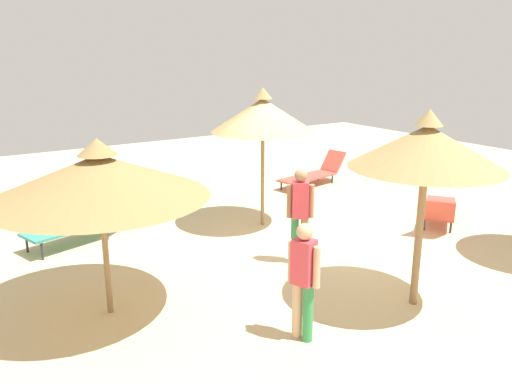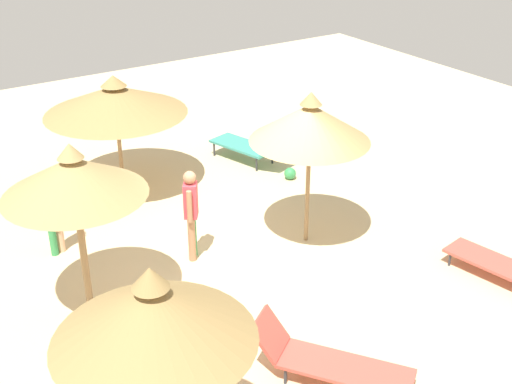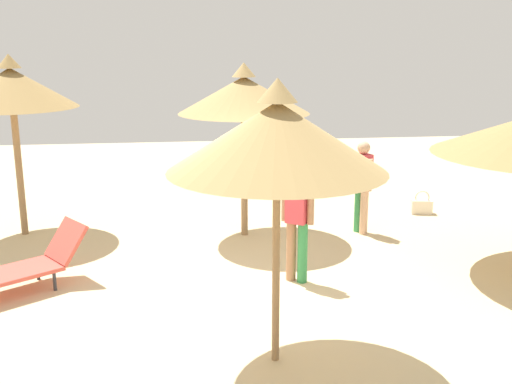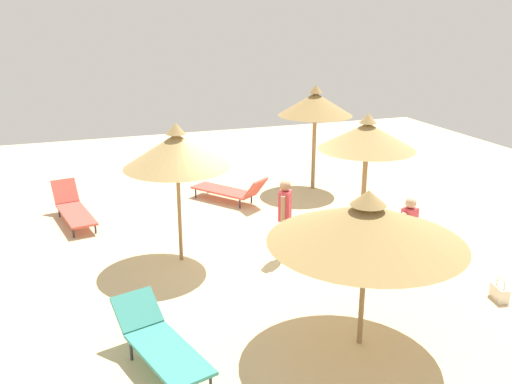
% 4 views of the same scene
% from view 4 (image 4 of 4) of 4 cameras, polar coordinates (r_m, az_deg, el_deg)
% --- Properties ---
extents(ground, '(24.00, 24.00, 0.10)m').
position_cam_4_polar(ground, '(11.93, -1.28, -6.05)').
color(ground, beige).
extents(parasol_umbrella_center, '(2.85, 2.85, 2.43)m').
position_cam_4_polar(parasol_umbrella_center, '(8.10, 11.18, -3.14)').
color(parasol_umbrella_center, olive).
rests_on(parasol_umbrella_center, ground).
extents(parasol_umbrella_near_left, '(2.06, 2.06, 2.80)m').
position_cam_4_polar(parasol_umbrella_near_left, '(10.80, -8.04, 4.18)').
color(parasol_umbrella_near_left, olive).
rests_on(parasol_umbrella_near_left, ground).
extents(parasol_umbrella_near_right, '(2.02, 2.02, 2.90)m').
position_cam_4_polar(parasol_umbrella_near_right, '(15.44, 6.03, 8.82)').
color(parasol_umbrella_near_right, olive).
rests_on(parasol_umbrella_near_right, ground).
extents(parasol_umbrella_back, '(2.06, 2.06, 2.77)m').
position_cam_4_polar(parasol_umbrella_back, '(12.12, 11.19, 5.54)').
color(parasol_umbrella_back, olive).
rests_on(parasol_umbrella_back, ground).
extents(lounge_chair_far_left, '(1.18, 2.10, 0.78)m').
position_cam_4_polar(lounge_chair_far_left, '(8.23, -9.74, -14.71)').
color(lounge_chair_far_left, teal).
rests_on(lounge_chair_far_left, ground).
extents(lounge_chair_front, '(0.96, 2.23, 0.80)m').
position_cam_4_polar(lounge_chair_front, '(14.01, -18.04, -1.59)').
color(lounge_chair_front, '#CC4C3F').
rests_on(lounge_chair_front, ground).
extents(lounge_chair_far_right, '(1.72, 2.08, 0.78)m').
position_cam_4_polar(lounge_chair_far_right, '(14.66, -2.58, 0.20)').
color(lounge_chair_far_right, '#CC4C3F').
rests_on(lounge_chair_far_right, ground).
extents(person_standing_edge, '(0.33, 0.39, 1.65)m').
position_cam_4_polar(person_standing_edge, '(11.20, 2.94, -2.28)').
color(person_standing_edge, '#338C4C').
rests_on(person_standing_edge, ground).
extents(person_standing_center, '(0.42, 0.30, 1.53)m').
position_cam_4_polar(person_standing_center, '(10.92, 15.17, -3.91)').
color(person_standing_center, tan).
rests_on(person_standing_center, ground).
extents(handbag, '(0.25, 0.40, 0.43)m').
position_cam_4_polar(handbag, '(10.77, 23.46, -9.30)').
color(handbag, beige).
rests_on(handbag, ground).
extents(beach_ball, '(0.26, 0.26, 0.26)m').
position_cam_4_polar(beach_ball, '(9.35, -12.34, -12.51)').
color(beach_ball, '#338C4C').
rests_on(beach_ball, ground).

